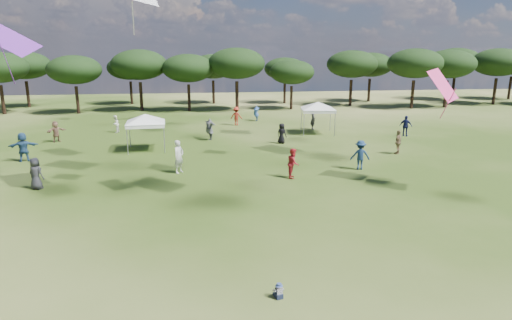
{
  "coord_description": "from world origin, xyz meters",
  "views": [
    {
      "loc": [
        -2.41,
        -8.47,
        6.72
      ],
      "look_at": [
        -0.2,
        6.0,
        3.11
      ],
      "focal_mm": 30.0,
      "sensor_mm": 36.0,
      "label": 1
    }
  ],
  "objects": [
    {
      "name": "tent_left",
      "position": [
        -5.64,
        22.62,
        2.5
      ],
      "size": [
        5.38,
        5.38,
        2.93
      ],
      "rotation": [
        0.0,
        0.0,
        0.06
      ],
      "color": "gray",
      "rests_on": "ground"
    },
    {
      "name": "tree_line",
      "position": [
        2.39,
        47.41,
        5.42
      ],
      "size": [
        108.78,
        17.63,
        7.77
      ],
      "color": "black",
      "rests_on": "ground"
    },
    {
      "name": "tent_right",
      "position": [
        8.51,
        27.38,
        2.63
      ],
      "size": [
        5.56,
        5.56,
        3.05
      ],
      "rotation": [
        0.0,
        0.0,
        -0.17
      ],
      "color": "gray",
      "rests_on": "ground"
    },
    {
      "name": "toddler",
      "position": [
        -0.13,
        2.17,
        0.2
      ],
      "size": [
        0.33,
        0.36,
        0.46
      ],
      "rotation": [
        0.0,
        0.0,
        0.22
      ],
      "color": "#151C31",
      "rests_on": "ground"
    },
    {
      "name": "festival_crowd",
      "position": [
        -0.6,
        24.15,
        0.86
      ],
      "size": [
        30.1,
        22.8,
        1.93
      ],
      "color": "navy",
      "rests_on": "ground"
    }
  ]
}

